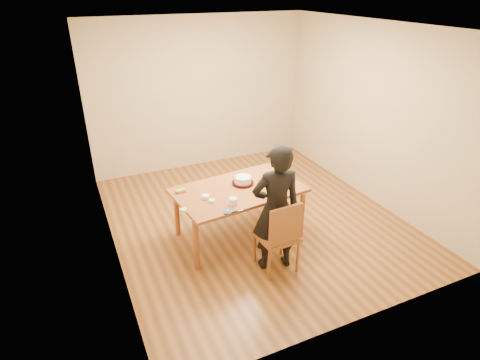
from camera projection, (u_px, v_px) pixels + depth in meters
name	position (u px, v px, depth m)	size (l,w,h in m)	color
room_shell	(245.00, 125.00, 5.67)	(4.00, 4.50, 2.70)	brown
dining_table	(238.00, 190.00, 5.23)	(1.64, 0.98, 0.04)	brown
dining_chair	(277.00, 236.00, 4.78)	(0.45, 0.45, 0.04)	brown
cake_plate	(243.00, 183.00, 5.34)	(0.29, 0.29, 0.02)	#B20B22
cake	(243.00, 180.00, 5.32)	(0.22, 0.22, 0.07)	white
frosting_dome	(243.00, 177.00, 5.30)	(0.22, 0.22, 0.03)	white
frosting_tub	(233.00, 201.00, 4.83)	(0.10, 0.10, 0.09)	white
frosting_lid	(228.00, 211.00, 4.70)	(0.11, 0.11, 0.01)	#1B4EB3
frosting_dollop	(228.00, 210.00, 4.69)	(0.04, 0.04, 0.02)	white
ramekin_green	(212.00, 201.00, 4.90)	(0.07, 0.07, 0.04)	white
ramekin_yellow	(206.00, 197.00, 4.98)	(0.09, 0.09, 0.04)	white
ramekin_multi	(183.00, 210.00, 4.70)	(0.08, 0.08, 0.04)	white
candy_box_pink	(181.00, 192.00, 5.13)	(0.12, 0.06, 0.02)	#DD3472
candy_box_green	(180.00, 190.00, 5.12)	(0.13, 0.06, 0.02)	green
spatula	(231.00, 212.00, 4.68)	(0.18, 0.02, 0.01)	black
person	(276.00, 209.00, 4.66)	(0.58, 0.38, 1.60)	black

